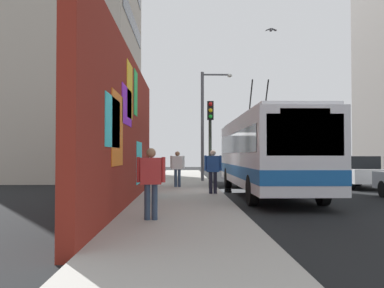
{
  "coord_description": "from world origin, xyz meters",
  "views": [
    {
      "loc": [
        -17.35,
        1.59,
        1.64
      ],
      "look_at": [
        2.59,
        1.15,
        2.16
      ],
      "focal_mm": 39.45,
      "sensor_mm": 36.0,
      "label": 1
    }
  ],
  "objects_px": {
    "parked_car_white": "(354,171)",
    "pedestrian_near_wall": "(151,178)",
    "parked_car_red": "(319,168)",
    "pedestrian_midblock": "(177,166)",
    "traffic_light": "(210,129)",
    "city_bus": "(265,152)",
    "pedestrian_at_curb": "(213,168)",
    "street_lamp": "(206,118)"
  },
  "relations": [
    {
      "from": "city_bus",
      "to": "street_lamp",
      "type": "distance_m",
      "value": 7.72
    },
    {
      "from": "parked_car_white",
      "to": "traffic_light",
      "type": "distance_m",
      "value": 7.86
    },
    {
      "from": "city_bus",
      "to": "traffic_light",
      "type": "distance_m",
      "value": 2.96
    },
    {
      "from": "pedestrian_near_wall",
      "to": "pedestrian_midblock",
      "type": "bearing_deg",
      "value": -2.78
    },
    {
      "from": "city_bus",
      "to": "traffic_light",
      "type": "xyz_separation_m",
      "value": [
        1.75,
        2.15,
        1.04
      ]
    },
    {
      "from": "pedestrian_at_curb",
      "to": "street_lamp",
      "type": "distance_m",
      "value": 8.53
    },
    {
      "from": "pedestrian_at_curb",
      "to": "city_bus",
      "type": "bearing_deg",
      "value": -67.19
    },
    {
      "from": "parked_car_white",
      "to": "pedestrian_midblock",
      "type": "bearing_deg",
      "value": 97.9
    },
    {
      "from": "parked_car_white",
      "to": "street_lamp",
      "type": "bearing_deg",
      "value": 64.56
    },
    {
      "from": "traffic_light",
      "to": "parked_car_white",
      "type": "bearing_deg",
      "value": -74.96
    },
    {
      "from": "city_bus",
      "to": "pedestrian_near_wall",
      "type": "relative_size",
      "value": 6.87
    },
    {
      "from": "traffic_light",
      "to": "street_lamp",
      "type": "relative_size",
      "value": 0.62
    },
    {
      "from": "parked_car_white",
      "to": "pedestrian_midblock",
      "type": "distance_m",
      "value": 8.93
    },
    {
      "from": "parked_car_white",
      "to": "pedestrian_near_wall",
      "type": "bearing_deg",
      "value": 140.21
    },
    {
      "from": "pedestrian_near_wall",
      "to": "traffic_light",
      "type": "distance_m",
      "value": 9.58
    },
    {
      "from": "pedestrian_near_wall",
      "to": "traffic_light",
      "type": "height_order",
      "value": "traffic_light"
    },
    {
      "from": "parked_car_red",
      "to": "pedestrian_midblock",
      "type": "distance_m",
      "value": 11.03
    },
    {
      "from": "traffic_light",
      "to": "street_lamp",
      "type": "distance_m",
      "value": 5.51
    },
    {
      "from": "pedestrian_near_wall",
      "to": "pedestrian_at_curb",
      "type": "bearing_deg",
      "value": -16.21
    },
    {
      "from": "parked_car_white",
      "to": "parked_car_red",
      "type": "bearing_deg",
      "value": -0.0
    },
    {
      "from": "pedestrian_midblock",
      "to": "pedestrian_at_curb",
      "type": "bearing_deg",
      "value": -157.61
    },
    {
      "from": "parked_car_red",
      "to": "street_lamp",
      "type": "xyz_separation_m",
      "value": [
        -1.92,
        7.24,
        2.97
      ]
    },
    {
      "from": "parked_car_white",
      "to": "parked_car_red",
      "type": "distance_m",
      "value": 5.36
    },
    {
      "from": "parked_car_white",
      "to": "pedestrian_at_curb",
      "type": "xyz_separation_m",
      "value": [
        -4.66,
        7.42,
        0.31
      ]
    },
    {
      "from": "city_bus",
      "to": "parked_car_white",
      "type": "height_order",
      "value": "city_bus"
    },
    {
      "from": "pedestrian_at_curb",
      "to": "pedestrian_midblock",
      "type": "height_order",
      "value": "pedestrian_at_curb"
    },
    {
      "from": "pedestrian_midblock",
      "to": "street_lamp",
      "type": "height_order",
      "value": "street_lamp"
    },
    {
      "from": "street_lamp",
      "to": "city_bus",
      "type": "bearing_deg",
      "value": -164.13
    },
    {
      "from": "parked_car_red",
      "to": "pedestrian_midblock",
      "type": "bearing_deg",
      "value": 126.71
    },
    {
      "from": "parked_car_red",
      "to": "pedestrian_at_curb",
      "type": "bearing_deg",
      "value": 143.47
    },
    {
      "from": "parked_car_white",
      "to": "city_bus",
      "type": "bearing_deg",
      "value": 125.61
    },
    {
      "from": "pedestrian_midblock",
      "to": "parked_car_red",
      "type": "bearing_deg",
      "value": -53.29
    },
    {
      "from": "city_bus",
      "to": "parked_car_white",
      "type": "distance_m",
      "value": 6.46
    },
    {
      "from": "pedestrian_at_curb",
      "to": "pedestrian_midblock",
      "type": "distance_m",
      "value": 3.71
    },
    {
      "from": "parked_car_red",
      "to": "pedestrian_midblock",
      "type": "height_order",
      "value": "pedestrian_midblock"
    },
    {
      "from": "pedestrian_midblock",
      "to": "traffic_light",
      "type": "bearing_deg",
      "value": -116.71
    },
    {
      "from": "city_bus",
      "to": "parked_car_red",
      "type": "xyz_separation_m",
      "value": [
        9.09,
        -5.2,
        -0.93
      ]
    },
    {
      "from": "parked_car_white",
      "to": "pedestrian_near_wall",
      "type": "relative_size",
      "value": 2.59
    },
    {
      "from": "parked_car_red",
      "to": "pedestrian_near_wall",
      "type": "distance_m",
      "value": 19.0
    },
    {
      "from": "city_bus",
      "to": "pedestrian_at_curb",
      "type": "distance_m",
      "value": 2.49
    },
    {
      "from": "parked_car_white",
      "to": "traffic_light",
      "type": "relative_size",
      "value": 1.09
    },
    {
      "from": "street_lamp",
      "to": "pedestrian_at_curb",
      "type": "bearing_deg",
      "value": 178.68
    }
  ]
}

